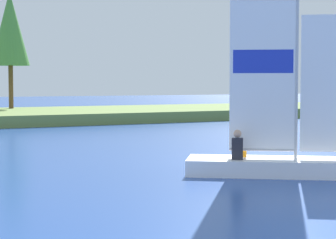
% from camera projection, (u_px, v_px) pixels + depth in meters
% --- Properties ---
extents(shore_bank, '(80.00, 11.17, 0.64)m').
position_uv_depth(shore_bank, '(3.00, 116.00, 36.17)').
color(shore_bank, olive).
rests_on(shore_bank, ground).
extents(shoreline_tree_centre, '(2.55, 2.55, 7.87)m').
position_uv_depth(shoreline_tree_centre, '(10.00, 29.00, 39.74)').
color(shoreline_tree_centre, brown).
rests_on(shoreline_tree_centre, shore_bank).
extents(sailboat, '(5.01, 4.07, 6.71)m').
position_uv_depth(sailboat, '(312.00, 158.00, 15.01)').
color(sailboat, white).
rests_on(sailboat, ground).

